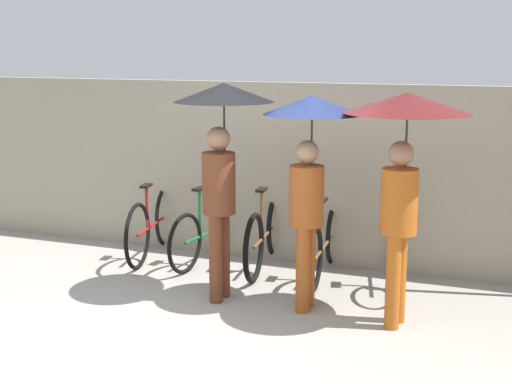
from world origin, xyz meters
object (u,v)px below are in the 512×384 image
object	(u,v)px
parked_bicycle_4	(391,248)
pedestrian_leading	(222,133)
parked_bicycle_0	(153,224)
parked_bicycle_1	(208,231)
parked_bicycle_2	(265,234)
pedestrian_trailing	(405,140)
pedestrian_center	(310,147)
parked_bicycle_3	(324,244)

from	to	relation	value
parked_bicycle_4	pedestrian_leading	distance (m)	2.20
parked_bicycle_0	parked_bicycle_1	bearing A→B (deg)	-96.48
parked_bicycle_2	parked_bicycle_4	xyz separation A→B (m)	(1.40, -0.00, -0.02)
parked_bicycle_2	parked_bicycle_0	bearing A→B (deg)	85.15
pedestrian_trailing	parked_bicycle_1	bearing A→B (deg)	162.48
parked_bicycle_4	parked_bicycle_2	bearing A→B (deg)	76.36
parked_bicycle_2	parked_bicycle_4	bearing A→B (deg)	-96.50
parked_bicycle_2	pedestrian_center	xyz separation A→B (m)	(0.79, -1.00, 1.15)
parked_bicycle_3	pedestrian_center	bearing A→B (deg)	-178.57
parked_bicycle_4	pedestrian_leading	size ratio (longest dim) A/B	0.80
parked_bicycle_3	pedestrian_trailing	world-z (taller)	pedestrian_trailing
pedestrian_leading	pedestrian_trailing	xyz separation A→B (m)	(1.74, -0.05, 0.02)
parked_bicycle_2	pedestrian_leading	xyz separation A→B (m)	(-0.07, -1.04, 1.25)
parked_bicycle_0	parked_bicycle_1	size ratio (longest dim) A/B	1.05
parked_bicycle_0	parked_bicycle_2	world-z (taller)	parked_bicycle_2
parked_bicycle_0	parked_bicycle_4	distance (m)	2.80
parked_bicycle_0	parked_bicycle_3	xyz separation A→B (m)	(2.10, -0.03, -0.03)
pedestrian_leading	pedestrian_center	xyz separation A→B (m)	(0.86, 0.04, -0.09)
parked_bicycle_1	parked_bicycle_4	distance (m)	2.10
parked_bicycle_0	parked_bicycle_4	xyz separation A→B (m)	(2.80, 0.03, -0.03)
parked_bicycle_2	pedestrian_trailing	xyz separation A→B (m)	(1.67, -1.09, 1.27)
parked_bicycle_1	pedestrian_center	xyz separation A→B (m)	(1.49, -1.00, 1.18)
pedestrian_trailing	parked_bicycle_2	bearing A→B (deg)	154.02
parked_bicycle_3	pedestrian_leading	xyz separation A→B (m)	(-0.77, -0.97, 1.28)
parked_bicycle_1	parked_bicycle_4	bearing A→B (deg)	-84.00
parked_bicycle_1	pedestrian_trailing	size ratio (longest dim) A/B	0.80
parked_bicycle_3	pedestrian_trailing	xyz separation A→B (m)	(0.97, -1.02, 1.30)
parked_bicycle_0	pedestrian_leading	world-z (taller)	pedestrian_leading
parked_bicycle_0	pedestrian_center	bearing A→B (deg)	-123.06
parked_bicycle_4	pedestrian_trailing	xyz separation A→B (m)	(0.27, -1.08, 1.29)
parked_bicycle_1	pedestrian_trailing	world-z (taller)	pedestrian_trailing
parked_bicycle_1	pedestrian_leading	size ratio (longest dim) A/B	0.79
parked_bicycle_1	pedestrian_leading	xyz separation A→B (m)	(0.63, -1.03, 1.27)
pedestrian_center	pedestrian_trailing	bearing A→B (deg)	-6.03
parked_bicycle_4	pedestrian_leading	bearing A→B (deg)	111.57
parked_bicycle_0	parked_bicycle_4	world-z (taller)	parked_bicycle_4
parked_bicycle_2	pedestrian_leading	bearing A→B (deg)	169.77
parked_bicycle_0	pedestrian_center	world-z (taller)	pedestrian_center
pedestrian_center	parked_bicycle_4	bearing A→B (deg)	58.33
pedestrian_trailing	pedestrian_leading	bearing A→B (deg)	-174.58
parked_bicycle_3	parked_bicycle_1	bearing A→B (deg)	83.10
pedestrian_center	pedestrian_leading	bearing A→B (deg)	-177.82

